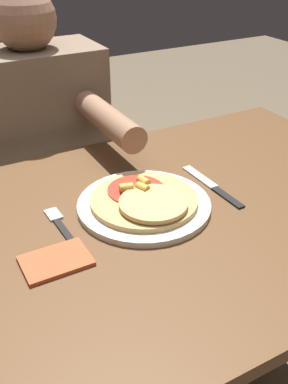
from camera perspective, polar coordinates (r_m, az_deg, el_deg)
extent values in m
cube|color=brown|center=(0.99, 3.07, -3.26)|extent=(1.22, 0.80, 0.03)
cylinder|color=brown|center=(1.71, 12.63, -3.24)|extent=(0.06, 0.06, 0.75)
cylinder|color=silver|center=(0.99, 0.00, -1.64)|extent=(0.29, 0.29, 0.01)
cylinder|color=tan|center=(0.98, 0.00, -1.00)|extent=(0.24, 0.24, 0.01)
cylinder|color=#B22D1E|center=(1.00, -0.97, 0.31)|extent=(0.13, 0.13, 0.00)
cylinder|color=tan|center=(0.94, 1.10, -1.35)|extent=(0.15, 0.15, 0.01)
cylinder|color=gold|center=(0.99, -2.27, 0.58)|extent=(0.04, 0.03, 0.02)
cylinder|color=gold|center=(1.01, -0.06, 1.37)|extent=(0.02, 0.03, 0.02)
cylinder|color=gold|center=(0.99, -0.19, 0.54)|extent=(0.03, 0.03, 0.02)
cube|color=black|center=(0.91, -9.65, -5.50)|extent=(0.02, 0.13, 0.00)
cube|color=silver|center=(0.98, -11.43, -2.79)|extent=(0.03, 0.05, 0.00)
cube|color=black|center=(1.04, 10.56, -0.67)|extent=(0.02, 0.10, 0.00)
cube|color=silver|center=(1.11, 7.09, 1.94)|extent=(0.02, 0.12, 0.00)
cube|color=#C6512D|center=(0.85, -11.14, -8.57)|extent=(0.12, 0.09, 0.01)
cylinder|color=#2D2D38|center=(1.69, -13.94, -9.87)|extent=(0.11, 0.11, 0.47)
cylinder|color=#2D2D38|center=(1.72, -8.26, -8.18)|extent=(0.11, 0.11, 0.47)
cube|color=#75604C|center=(1.43, -13.09, 6.65)|extent=(0.39, 0.22, 0.54)
sphere|color=#8E664C|center=(1.33, -14.97, 20.46)|extent=(0.17, 0.17, 0.17)
cylinder|color=#8E664C|center=(1.19, -4.57, 9.13)|extent=(0.07, 0.30, 0.07)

